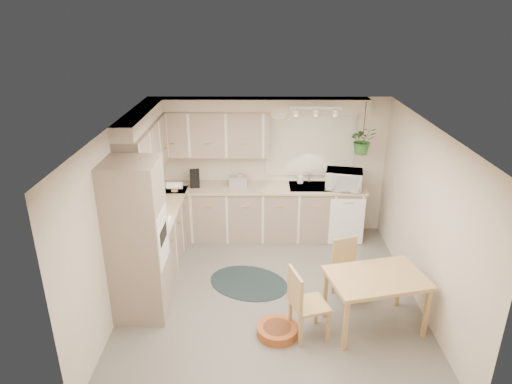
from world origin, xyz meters
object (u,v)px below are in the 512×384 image
at_px(chair_back, 350,271).
at_px(dining_table, 374,301).
at_px(pet_bed, 277,331).
at_px(braided_rug, 249,283).
at_px(microwave, 344,178).
at_px(chair_left, 310,303).

bearing_deg(chair_back, dining_table, 84.67).
distance_m(chair_back, pet_bed, 1.34).
relative_size(chair_back, braided_rug, 0.71).
xyz_separation_m(pet_bed, microwave, (1.18, 2.52, 1.08)).
distance_m(dining_table, chair_back, 0.65).
distance_m(dining_table, braided_rug, 1.88).
bearing_deg(braided_rug, pet_bed, -71.50).
xyz_separation_m(chair_back, microwave, (0.16, 1.72, 0.72)).
height_order(braided_rug, microwave, microwave).
height_order(dining_table, microwave, microwave).
xyz_separation_m(dining_table, microwave, (-0.03, 2.34, 0.78)).
height_order(chair_left, braided_rug, chair_left).
bearing_deg(dining_table, microwave, 90.75).
height_order(chair_left, pet_bed, chair_left).
relative_size(chair_back, pet_bed, 1.65).
xyz_separation_m(chair_left, microwave, (0.79, 2.51, 0.68)).
xyz_separation_m(chair_left, chair_back, (0.64, 0.79, -0.04)).
relative_size(chair_back, microwave, 1.42).
distance_m(dining_table, chair_left, 0.85).
height_order(chair_left, microwave, microwave).
xyz_separation_m(dining_table, braided_rug, (-1.58, 0.95, -0.36)).
xyz_separation_m(dining_table, chair_back, (-0.19, 0.62, 0.05)).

